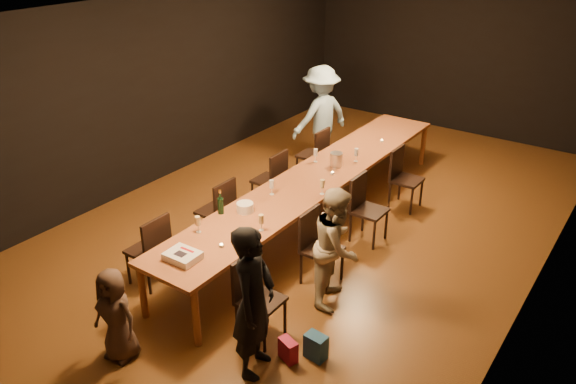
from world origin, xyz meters
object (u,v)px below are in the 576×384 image
Objects in this scene: woman_tan at (337,246)px; chair_right_3 at (407,179)px; chair_left_2 at (269,179)px; chair_left_1 at (215,210)px; chair_right_1 at (322,249)px; woman_birthday at (254,302)px; ice_bucket at (336,159)px; child at (116,315)px; table at (317,179)px; chair_right_2 at (369,210)px; birthday_cake at (183,256)px; champagne_bottle at (220,202)px; chair_left_0 at (148,249)px; plate_stack at (245,207)px; chair_left_3 at (312,154)px; man_blue at (321,116)px; chair_right_0 at (261,300)px.

chair_right_3 is at bearing -10.22° from woman_tan.
chair_left_1 is at bearing -180.00° from chair_left_2.
chair_right_1 is 0.58× the size of woman_birthday.
child is at bearing -92.53° from ice_bucket.
table is 1.49m from chair_right_1.
child reaches higher than ice_bucket.
birthday_cake is at bearing -18.40° from chair_right_2.
child is 3.23× the size of champagne_bottle.
chair_right_2 is 0.65× the size of woman_tan.
birthday_cake is at bearing -104.50° from chair_left_0.
table is 6.45× the size of chair_right_1.
chair_right_3 reaches higher than table.
child is (-0.98, -3.46, 0.05)m from chair_right_2.
birthday_cake is 1.78× the size of ice_bucket.
champagne_bottle is (-0.21, -0.21, 0.10)m from plate_stack.
champagne_bottle reaches higher than chair_left_1.
chair_left_0 is 3.60m from chair_left_3.
man_blue is at bearing 5.49° from chair_left_1.
ice_bucket is at bearing -129.93° from chair_left_3.
chair_right_2 is 4.46× the size of plate_stack.
chair_left_0 and chair_left_3 have the same top height.
child is at bearing -171.22° from chair_left_3.
chair_right_3 is 2.56× the size of birthday_cake.
ice_bucket is at bearing 57.95° from man_blue.
child is at bearing 131.50° from woman_tan.
table is 3.77× the size of woman_birthday.
chair_left_2 is at bearing 38.43° from woman_tan.
man_blue is at bearing 102.49° from champagne_bottle.
table is 0.88m from chair_right_2.
table is at bearing -160.50° from chair_right_0.
chair_right_0 is 2.94m from chair_left_2.
chair_right_0 is 0.91× the size of child.
woman_tan is (0.30, -1.39, 0.25)m from chair_right_2.
chair_right_3 and chair_left_1 have the same top height.
chair_right_2 is at bearing 0.00° from table.
chair_left_2 is (-1.70, 0.00, 0.00)m from chair_right_2.
champagne_bottle reaches higher than chair_left_0.
chair_right_0 is 2.99m from ice_bucket.
table is 1.49m from chair_left_1.
ice_bucket is at bearing -47.17° from chair_right_3.
chair_right_3 is at bearing -35.31° from chair_left_1.
man_blue is 4.67m from birthday_cake.
chair_left_2 is at bearing -153.15° from ice_bucket.
table is 1.66m from champagne_bottle.
champagne_bottle is at bearing 90.64° from child.
woman_tan is 1.55m from champagne_bottle.
chair_left_1 is (-1.70, 1.20, 0.00)m from chair_right_0.
child reaches higher than birthday_cake.
man_blue reaches higher than chair_right_2.
chair_right_3 is at bearing -90.00° from chair_left_3.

